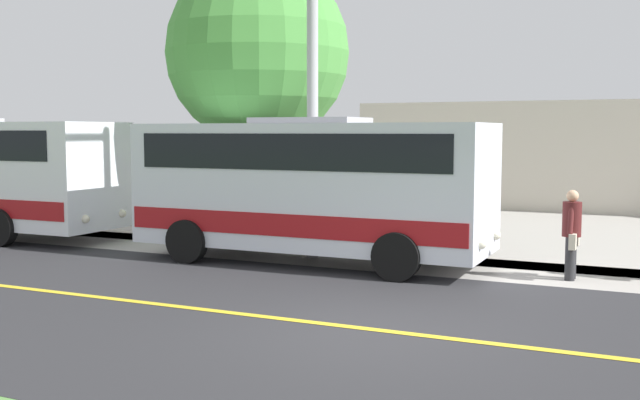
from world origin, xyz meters
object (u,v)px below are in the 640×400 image
object	(u,v)px
shuttle_bus_front	(311,183)
tree_curbside	(258,53)
pedestrian_waiting	(572,232)
commercial_building	(639,153)
street_light_pole	(310,72)

from	to	relation	value
shuttle_bus_front	tree_curbside	size ratio (longest dim) A/B	1.06
pedestrian_waiting	commercial_building	bearing A→B (deg)	177.86
shuttle_bus_front	commercial_building	size ratio (longest dim) A/B	0.40
tree_curbside	pedestrian_waiting	bearing A→B (deg)	71.83
pedestrian_waiting	commercial_building	size ratio (longest dim) A/B	0.09
street_light_pole	tree_curbside	bearing A→B (deg)	-133.58
shuttle_bus_front	street_light_pole	size ratio (longest dim) A/B	1.05
shuttle_bus_front	commercial_building	bearing A→B (deg)	161.26
tree_curbside	commercial_building	size ratio (longest dim) A/B	0.37
tree_curbside	shuttle_bus_front	bearing A→B (deg)	44.48
shuttle_bus_front	tree_curbside	bearing A→B (deg)	-135.52
street_light_pole	commercial_building	size ratio (longest dim) A/B	0.38
pedestrian_waiting	shuttle_bus_front	bearing A→B (deg)	-86.61
pedestrian_waiting	commercial_building	distance (m)	16.66
street_light_pole	tree_curbside	xyz separation A→B (m)	(-2.54, -2.67, 0.75)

